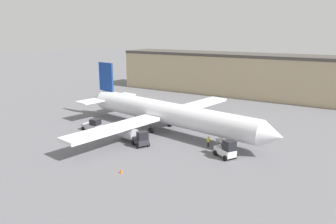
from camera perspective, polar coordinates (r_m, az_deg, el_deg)
The scene contains 8 objects.
ground_plane at distance 53.99m, azimuth -0.00°, elevation -3.43°, with size 400.00×400.00×0.00m, color slate.
terminal_building at distance 82.93m, azimuth 22.37°, elevation 5.41°, with size 95.54×11.55×10.54m.
airplane at distance 53.74m, azimuth -0.74°, elevation -0.11°, with size 39.54×36.12×10.33m.
ground_crew_worker at distance 47.10m, azimuth 7.05°, elevation -5.07°, with size 0.36×0.36×1.64m.
baggage_tug at distance 47.19m, azimuth -4.68°, elevation -4.77°, with size 2.99×2.81×2.31m.
belt_loader_truck at distance 43.51m, azimuth 10.11°, elevation -6.43°, with size 3.33×2.92×2.53m.
pushback_tug at distance 55.80m, azimuth -12.96°, elevation -2.21°, with size 3.23×1.98×2.04m.
safety_cone_near at distance 39.22m, azimuth -8.17°, elevation -10.07°, with size 0.36×0.36×0.55m.
Camera 1 is at (26.98, -43.86, 16.20)m, focal length 35.00 mm.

